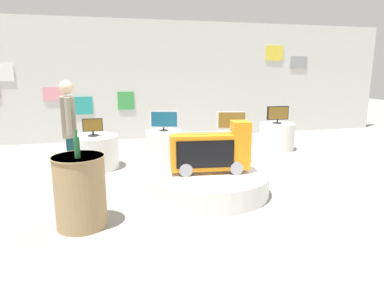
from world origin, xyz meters
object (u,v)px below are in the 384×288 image
at_px(novelty_firetruck_tv, 212,152).
at_px(tv_on_right_rear, 93,127).
at_px(shopper_browsing_near_truck, 69,127).
at_px(bottle_on_side_table, 77,147).
at_px(side_table_round, 80,191).
at_px(display_pedestal_left_rear, 164,146).
at_px(main_display_pedestal, 210,183).
at_px(display_pedestal_right_rear, 94,152).
at_px(display_pedestal_center_rear, 230,148).
at_px(tv_on_left_rear, 164,120).
at_px(display_pedestal_far_right, 277,136).
at_px(tv_on_center_rear, 231,121).
at_px(tv_on_far_right, 278,114).

xyz_separation_m(novelty_firetruck_tv, tv_on_right_rear, (-1.69, 1.84, 0.15)).
distance_m(tv_on_right_rear, shopper_browsing_near_truck, 1.19).
bearing_deg(bottle_on_side_table, side_table_round, 93.40).
height_order(side_table_round, bottle_on_side_table, bottle_on_side_table).
height_order(side_table_round, shopper_browsing_near_truck, shopper_browsing_near_truck).
bearing_deg(shopper_browsing_near_truck, display_pedestal_left_rear, 39.05).
relative_size(main_display_pedestal, display_pedestal_left_rear, 2.39).
bearing_deg(tv_on_right_rear, display_pedestal_right_rear, 91.35).
relative_size(novelty_firetruck_tv, display_pedestal_center_rear, 1.84).
bearing_deg(bottle_on_side_table, tv_on_left_rear, 62.51).
relative_size(display_pedestal_center_rear, display_pedestal_right_rear, 0.72).
bearing_deg(main_display_pedestal, novelty_firetruck_tv, -24.61).
height_order(tv_on_right_rear, side_table_round, tv_on_right_rear).
bearing_deg(display_pedestal_left_rear, tv_on_right_rear, -170.94).
relative_size(display_pedestal_far_right, shopper_browsing_near_truck, 0.48).
relative_size(display_pedestal_left_rear, display_pedestal_far_right, 0.92).
bearing_deg(bottle_on_side_table, tv_on_center_rear, 39.89).
bearing_deg(tv_on_left_rear, main_display_pedestal, -81.22).
distance_m(display_pedestal_far_right, tv_on_far_right, 0.52).
xyz_separation_m(main_display_pedestal, tv_on_right_rear, (-1.67, 1.83, 0.62)).
bearing_deg(bottle_on_side_table, main_display_pedestal, 23.52).
relative_size(tv_on_far_right, bottle_on_side_table, 1.63).
distance_m(display_pedestal_right_rear, tv_on_right_rear, 0.48).
relative_size(display_pedestal_far_right, tv_on_far_right, 1.54).
distance_m(tv_on_left_rear, display_pedestal_right_rear, 1.47).
xyz_separation_m(display_pedestal_center_rear, display_pedestal_far_right, (1.47, 0.89, 0.00)).
bearing_deg(tv_on_far_right, bottle_on_side_table, -143.03).
bearing_deg(main_display_pedestal, tv_on_left_rear, 98.78).
height_order(display_pedestal_center_rear, tv_on_right_rear, tv_on_right_rear).
bearing_deg(main_display_pedestal, tv_on_far_right, 44.76).
distance_m(main_display_pedestal, tv_on_right_rear, 2.55).
height_order(novelty_firetruck_tv, display_pedestal_left_rear, novelty_firetruck_tv).
bearing_deg(side_table_round, main_display_pedestal, 20.76).
bearing_deg(display_pedestal_center_rear, shopper_browsing_near_truck, -165.03).
relative_size(display_pedestal_left_rear, display_pedestal_right_rear, 0.83).
bearing_deg(tv_on_right_rear, display_pedestal_far_right, 7.36).
xyz_separation_m(display_pedestal_right_rear, shopper_browsing_near_truck, (-0.31, -1.14, 0.66)).
xyz_separation_m(display_pedestal_left_rear, tv_on_center_rear, (1.21, -0.59, 0.54)).
bearing_deg(tv_on_right_rear, bottle_on_side_table, -92.38).
relative_size(novelty_firetruck_tv, shopper_browsing_near_truck, 0.71).
bearing_deg(main_display_pedestal, bottle_on_side_table, -156.48).
height_order(display_pedestal_left_rear, tv_on_left_rear, tv_on_left_rear).
relative_size(display_pedestal_left_rear, bottle_on_side_table, 2.32).
bearing_deg(main_display_pedestal, display_pedestal_far_right, 44.82).
height_order(display_pedestal_center_rear, tv_on_center_rear, tv_on_center_rear).
bearing_deg(display_pedestal_left_rear, tv_on_far_right, 6.41).
xyz_separation_m(display_pedestal_right_rear, display_pedestal_far_right, (4.04, 0.52, 0.00)).
xyz_separation_m(novelty_firetruck_tv, display_pedestal_right_rear, (-1.69, 1.84, -0.32)).
relative_size(tv_on_left_rear, display_pedestal_right_rear, 0.61).
bearing_deg(display_pedestal_far_right, tv_on_left_rear, -173.41).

